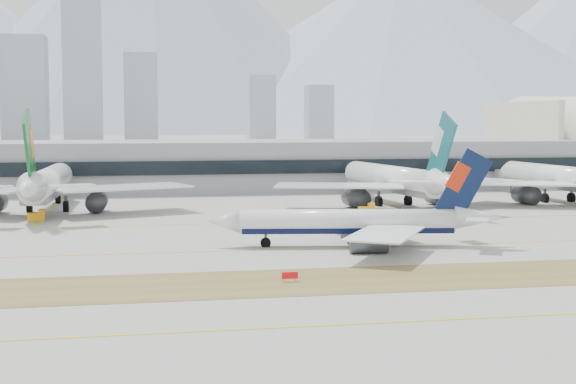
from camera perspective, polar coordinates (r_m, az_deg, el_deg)
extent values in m
plane|color=gray|center=(139.82, 0.25, -3.74)|extent=(3000.00, 3000.00, 0.00)
cube|color=brown|center=(109.02, 3.38, -6.28)|extent=(360.00, 18.00, 0.06)
cube|color=yellow|center=(134.97, 0.65, -4.05)|extent=(360.00, 0.45, 0.04)
cube|color=yellow|center=(87.42, 7.02, -9.19)|extent=(360.00, 0.45, 0.04)
cube|color=yellow|center=(169.10, -1.63, -2.18)|extent=(360.00, 0.45, 0.04)
cylinder|color=white|center=(137.12, 4.25, -2.06)|extent=(36.96, 9.40, 4.02)
cube|color=black|center=(137.26, 4.25, -2.52)|extent=(36.14, 8.70, 1.81)
cone|color=white|center=(136.48, -4.64, -2.10)|extent=(6.15, 4.81, 4.02)
cone|color=white|center=(141.24, 13.36, -1.77)|extent=(8.67, 5.18, 4.02)
cube|color=white|center=(148.74, 5.60, -1.74)|extent=(13.46, 21.39, 0.24)
cube|color=white|center=(145.84, 12.24, -1.41)|extent=(4.46, 6.14, 0.16)
cylinder|color=#3F4247|center=(145.11, 4.98, -2.79)|extent=(6.51, 3.89, 3.02)
cube|color=#3F4247|center=(144.95, 4.98, -2.31)|extent=(2.57, 0.67, 1.41)
cube|color=white|center=(126.86, 6.92, -2.95)|extent=(17.88, 21.69, 0.24)
cube|color=white|center=(135.80, 13.31, -1.91)|extent=(5.71, 6.63, 0.16)
cylinder|color=#3F4247|center=(130.52, 5.76, -3.69)|extent=(6.51, 3.89, 3.02)
cube|color=#3F4247|center=(130.34, 5.76, -3.16)|extent=(2.57, 0.67, 1.41)
cube|color=#09173B|center=(140.04, 12.39, 0.50)|extent=(9.87, 1.82, 12.59)
cube|color=red|center=(139.68, 12.00, 1.05)|extent=(4.50, 1.10, 5.40)
cylinder|color=#3F4247|center=(136.77, -1.60, -3.43)|extent=(0.48, 0.48, 2.41)
cylinder|color=black|center=(136.85, -1.60, -3.63)|extent=(1.89, 0.96, 1.81)
cylinder|color=#3F4247|center=(135.10, 4.79, -3.55)|extent=(0.48, 0.48, 2.41)
cylinder|color=black|center=(135.18, 4.79, -3.76)|extent=(1.89, 0.96, 1.81)
cylinder|color=#3F4247|center=(140.24, 4.54, -3.23)|extent=(0.48, 0.48, 2.41)
cylinder|color=black|center=(140.31, 4.54, -3.43)|extent=(1.89, 0.96, 1.81)
cylinder|color=white|center=(197.34, -16.71, 0.70)|extent=(7.35, 48.37, 6.38)
cube|color=slate|center=(197.48, -16.69, 0.19)|extent=(6.37, 47.39, 2.87)
cone|color=white|center=(224.88, -15.79, 1.25)|extent=(6.53, 7.50, 6.38)
cone|color=white|center=(168.18, -18.00, 0.20)|extent=(6.60, 10.85, 6.38)
cube|color=white|center=(188.87, -11.79, 0.33)|extent=(33.63, 24.03, 0.38)
cube|color=white|center=(169.07, -15.13, 0.46)|extent=(9.91, 7.08, 0.26)
cylinder|color=#3F4247|center=(192.70, -13.43, -0.66)|extent=(4.95, 8.14, 4.79)
cube|color=#3F4247|center=(192.52, -13.44, -0.09)|extent=(0.55, 3.36, 2.23)
cube|color=#0C581E|center=(171.04, -17.91, 2.83)|extent=(0.84, 13.35, 17.12)
cube|color=#C4660B|center=(172.30, -17.86, 3.46)|extent=(0.82, 6.03, 7.33)
cylinder|color=#3F4247|center=(215.90, -16.05, -0.27)|extent=(0.77, 0.77, 3.83)
cylinder|color=black|center=(215.97, -16.04, -0.49)|extent=(1.17, 2.89, 2.87)
cylinder|color=#3F4247|center=(197.05, -17.91, -0.83)|extent=(0.77, 0.77, 3.83)
cylinder|color=black|center=(197.13, -17.91, -1.06)|extent=(1.17, 2.89, 2.87)
cylinder|color=#3F4247|center=(195.97, -15.51, -0.80)|extent=(0.77, 0.77, 3.83)
cylinder|color=black|center=(196.05, -15.51, -1.03)|extent=(1.17, 2.89, 2.87)
cylinder|color=white|center=(204.60, 7.37, 1.00)|extent=(12.30, 47.87, 6.28)
cube|color=slate|center=(204.73, 7.36, 0.51)|extent=(11.24, 46.81, 2.82)
cone|color=white|center=(229.60, 4.47, 1.47)|extent=(7.15, 7.99, 6.28)
cone|color=white|center=(178.79, 11.32, 0.59)|extent=(7.57, 11.26, 6.28)
cube|color=white|center=(206.38, 12.45, 0.69)|extent=(33.03, 26.81, 0.38)
cube|color=white|center=(184.54, 13.24, 0.84)|extent=(9.92, 7.93, 0.25)
cylinder|color=#3F4247|center=(206.63, 10.64, -0.23)|extent=(5.68, 8.45, 4.71)
cube|color=#3F4247|center=(206.47, 10.65, 0.29)|extent=(0.89, 3.33, 2.20)
cube|color=white|center=(191.61, 3.66, 0.47)|extent=(32.64, 20.98, 0.38)
cube|color=white|center=(176.70, 8.69, 0.73)|extent=(9.49, 6.16, 0.25)
cylinder|color=#3F4247|center=(196.92, 4.85, -0.42)|extent=(5.68, 8.45, 4.71)
cube|color=#3F4247|center=(196.75, 4.85, 0.12)|extent=(0.89, 3.33, 2.20)
cube|color=#15565C|center=(181.25, 10.85, 3.02)|extent=(2.24, 13.09, 16.84)
cube|color=silver|center=(182.35, 10.66, 3.61)|extent=(1.44, 5.96, 7.21)
cylinder|color=#3F4247|center=(221.41, 5.37, 0.03)|extent=(0.75, 0.75, 3.77)
cylinder|color=black|center=(221.48, 5.37, -0.18)|extent=(1.45, 2.94, 2.82)
cylinder|color=#3F4247|center=(202.14, 6.46, -0.47)|extent=(0.75, 0.75, 3.77)
cylinder|color=black|center=(202.21, 6.46, -0.69)|extent=(1.45, 2.94, 2.82)
cylinder|color=#3F4247|center=(205.61, 8.54, -0.40)|extent=(0.75, 0.75, 3.77)
cylinder|color=black|center=(205.68, 8.53, -0.62)|extent=(1.45, 2.94, 2.82)
cylinder|color=white|center=(223.00, 18.52, 1.04)|extent=(8.97, 45.91, 6.03)
cube|color=slate|center=(223.12, 18.51, 0.62)|extent=(8.01, 44.94, 2.72)
cone|color=white|center=(245.50, 15.22, 1.48)|extent=(6.47, 7.34, 6.03)
cube|color=white|center=(208.91, 15.74, 0.61)|extent=(31.67, 21.70, 0.36)
cylinder|color=#3F4247|center=(214.52, 16.57, -0.19)|extent=(5.01, 7.88, 4.53)
cube|color=#3F4247|center=(214.36, 16.59, 0.29)|extent=(0.66, 3.19, 2.11)
cylinder|color=#3F4247|center=(238.10, 16.24, 0.19)|extent=(0.72, 0.72, 3.62)
cylinder|color=black|center=(238.16, 16.24, 0.00)|extent=(1.23, 2.78, 2.72)
cylinder|color=#3F4247|center=(220.22, 17.80, -0.25)|extent=(0.72, 0.72, 3.62)
cylinder|color=black|center=(220.29, 17.80, -0.44)|extent=(1.23, 2.78, 2.72)
cylinder|color=#3F4247|center=(224.46, 19.50, -0.20)|extent=(0.72, 0.72, 3.62)
cylinder|color=black|center=(224.53, 19.50, -0.39)|extent=(1.23, 2.78, 2.72)
cube|color=gray|center=(252.45, -4.58, 1.94)|extent=(280.00, 42.00, 15.00)
cube|color=black|center=(231.08, -4.04, 1.76)|extent=(280.00, 1.20, 4.00)
cube|color=beige|center=(302.89, 16.22, 3.54)|extent=(2.00, 57.00, 27.90)
cube|color=red|center=(107.55, 0.13, -5.95)|extent=(2.20, 0.15, 0.90)
cylinder|color=orange|center=(107.54, -0.29, -6.31)|extent=(0.10, 0.10, 0.50)
cylinder|color=orange|center=(107.83, 0.56, -6.27)|extent=(0.10, 0.10, 0.50)
cube|color=orange|center=(184.06, 5.59, -1.33)|extent=(3.50, 2.00, 1.80)
cube|color=orange|center=(184.26, 5.95, -0.95)|extent=(1.20, 1.80, 1.00)
cylinder|color=black|center=(183.03, 5.29, -1.53)|extent=(0.70, 0.30, 0.70)
cylinder|color=black|center=(184.56, 5.16, -1.48)|extent=(0.70, 0.30, 0.70)
cylinder|color=black|center=(183.70, 6.01, -1.52)|extent=(0.70, 0.30, 0.70)
cylinder|color=black|center=(185.22, 5.87, -1.46)|extent=(0.70, 0.30, 0.70)
cube|color=orange|center=(179.50, -17.48, -1.71)|extent=(3.50, 2.00, 1.80)
cube|color=orange|center=(179.22, -17.11, -1.32)|extent=(1.20, 1.80, 1.00)
cylinder|color=black|center=(178.93, -17.88, -1.92)|extent=(0.70, 0.30, 0.70)
cylinder|color=black|center=(180.51, -17.82, -1.85)|extent=(0.70, 0.30, 0.70)
cylinder|color=black|center=(178.63, -17.12, -1.91)|extent=(0.70, 0.30, 0.70)
cylinder|color=black|center=(180.21, -17.06, -1.84)|extent=(0.70, 0.30, 0.70)
cube|color=#9BA3B0|center=(596.35, -18.18, 6.68)|extent=(30.00, 27.00, 80.00)
cube|color=#9BA3B0|center=(588.03, -14.39, 8.26)|extent=(26.00, 23.40, 110.00)
cube|color=#9BA3B0|center=(600.90, -10.42, 6.36)|extent=(24.00, 21.60, 70.00)
cube|color=#9BA3B0|center=(612.51, -1.91, 5.72)|extent=(20.00, 18.00, 55.00)
cube|color=#9BA3B0|center=(620.74, 2.22, 5.38)|extent=(20.00, 18.00, 48.00)
cone|color=#9EA8B7|center=(1547.65, -9.60, 12.15)|extent=(900.00, 900.00, 470.00)
cone|color=#9EA8B7|center=(1613.06, 8.02, 9.95)|extent=(1120.00, 1120.00, 350.00)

